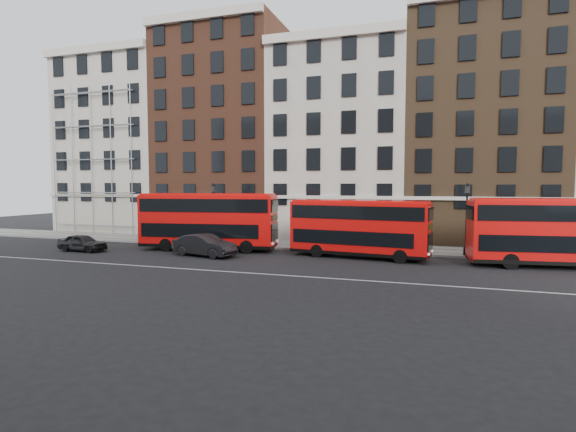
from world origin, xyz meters
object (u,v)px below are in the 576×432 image
(car_rear, at_px, (82,243))
(bus_d, at_px, (556,231))
(bus_b, at_px, (208,220))
(bus_c, at_px, (358,227))
(car_front, at_px, (205,245))

(car_rear, bearing_deg, bus_d, -83.01)
(bus_b, relative_size, car_rear, 2.80)
(bus_c, relative_size, car_rear, 2.54)
(bus_b, relative_size, bus_d, 1.04)
(bus_d, height_order, car_rear, bus_d)
(car_rear, xyz_separation_m, car_front, (10.59, 0.75, 0.14))
(bus_b, bearing_deg, bus_d, -7.81)
(car_front, bearing_deg, bus_c, -64.08)
(bus_b, xyz_separation_m, car_front, (1.23, -2.80, -1.65))
(bus_c, bearing_deg, car_front, -158.44)
(car_rear, bearing_deg, bus_b, -68.15)
(bus_d, distance_m, car_rear, 34.51)
(bus_c, distance_m, bus_d, 12.68)
(bus_c, distance_m, car_rear, 21.96)
(bus_c, xyz_separation_m, car_rear, (-21.61, -3.56, -1.57))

